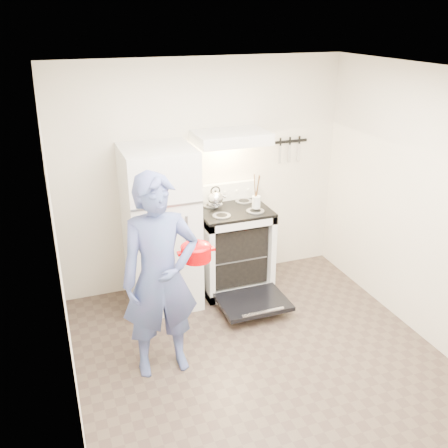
{
  "coord_description": "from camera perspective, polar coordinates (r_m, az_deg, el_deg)",
  "views": [
    {
      "loc": [
        -1.59,
        -3.19,
        2.89
      ],
      "look_at": [
        -0.05,
        1.0,
        1.0
      ],
      "focal_mm": 40.0,
      "sensor_mm": 36.0,
      "label": 1
    }
  ],
  "objects": [
    {
      "name": "oven_door",
      "position": [
        5.25,
        3.36,
        -8.9
      ],
      "size": [
        0.7,
        0.54,
        0.04
      ],
      "primitive_type": "cube",
      "color": "black",
      "rests_on": "floor"
    },
    {
      "name": "refrigerator",
      "position": [
        5.17,
        -7.25,
        -0.49
      ],
      "size": [
        0.7,
        0.7,
        1.7
      ],
      "primitive_type": "cube",
      "color": "silver",
      "rests_on": "floor"
    },
    {
      "name": "stove_body",
      "position": [
        5.57,
        1.02,
        -2.94
      ],
      "size": [
        0.76,
        0.65,
        0.92
      ],
      "primitive_type": "cube",
      "color": "silver",
      "rests_on": "floor"
    },
    {
      "name": "cooktop",
      "position": [
        5.38,
        1.06,
        1.62
      ],
      "size": [
        0.76,
        0.65,
        0.03
      ],
      "primitive_type": "cube",
      "color": "black",
      "rests_on": "stove_body"
    },
    {
      "name": "oven_rack",
      "position": [
        5.58,
        1.02,
        -3.13
      ],
      "size": [
        0.6,
        0.52,
        0.01
      ],
      "primitive_type": "cube",
      "color": "slate",
      "rests_on": "stove_body"
    },
    {
      "name": "utensil_jar",
      "position": [
        5.3,
        3.7,
        2.51
      ],
      "size": [
        0.11,
        0.11,
        0.13
      ],
      "primitive_type": "cylinder",
      "rotation": [
        0.0,
        0.0,
        0.32
      ],
      "color": "silver",
      "rests_on": "cooktop"
    },
    {
      "name": "back_wall",
      "position": [
        5.49,
        -2.4,
        5.54
      ],
      "size": [
        3.2,
        0.02,
        2.5
      ],
      "primitive_type": "cube",
      "color": "beige",
      "rests_on": "ground"
    },
    {
      "name": "floor",
      "position": [
        4.59,
        5.1,
        -16.19
      ],
      "size": [
        3.6,
        3.6,
        0.0
      ],
      "primitive_type": "plane",
      "color": "#493C30",
      "rests_on": "ground"
    },
    {
      "name": "dutch_oven",
      "position": [
        4.41,
        -3.21,
        -3.34
      ],
      "size": [
        0.34,
        0.27,
        0.22
      ],
      "primitive_type": null,
      "color": "#D10003",
      "rests_on": "person"
    },
    {
      "name": "tea_kettle",
      "position": [
        5.35,
        -0.99,
        3.07
      ],
      "size": [
        0.2,
        0.17,
        0.25
      ],
      "primitive_type": null,
      "color": "silver",
      "rests_on": "cooktop"
    },
    {
      "name": "pizza_stone",
      "position": [
        5.61,
        1.49,
        -2.82
      ],
      "size": [
        0.34,
        0.34,
        0.02
      ],
      "primitive_type": "cylinder",
      "color": "#7E604A",
      "rests_on": "oven_rack"
    },
    {
      "name": "knife_strip",
      "position": [
        5.79,
        7.66,
        9.36
      ],
      "size": [
        0.4,
        0.02,
        0.03
      ],
      "primitive_type": "cube",
      "color": "black",
      "rests_on": "back_wall"
    },
    {
      "name": "range_hood",
      "position": [
        5.22,
        0.82,
        9.85
      ],
      "size": [
        0.76,
        0.5,
        0.12
      ],
      "primitive_type": "cube",
      "color": "silver",
      "rests_on": "back_wall"
    },
    {
      "name": "backsplash",
      "position": [
        5.59,
        0.01,
        3.71
      ],
      "size": [
        0.76,
        0.07,
        0.2
      ],
      "primitive_type": "cube",
      "color": "silver",
      "rests_on": "cooktop"
    },
    {
      "name": "person",
      "position": [
        4.14,
        -7.31,
        -6.11
      ],
      "size": [
        0.65,
        0.43,
        1.79
      ],
      "primitive_type": "imported",
      "rotation": [
        0.0,
        0.0,
        0.0
      ],
      "color": "#324E7A",
      "rests_on": "floor"
    }
  ]
}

